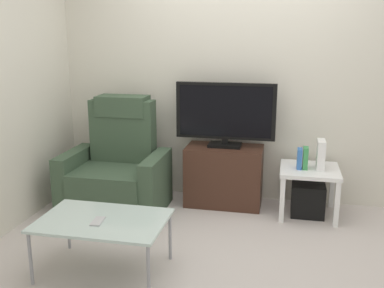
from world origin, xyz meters
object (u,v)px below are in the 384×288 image
Objects in this scene: book_leftmost at (299,159)px; game_console at (321,155)px; recliner_armchair at (117,170)px; television at (225,113)px; coffee_table at (103,222)px; cell_phone at (98,221)px; book_middle at (305,158)px; subwoofer_box at (308,199)px; side_table at (309,176)px; tv_stand at (224,176)px.

game_console is at bearing 8.97° from book_leftmost.
game_console is (1.93, 0.19, 0.22)m from recliner_armchair.
television is 3.60× the size of game_console.
television is 1.08× the size of coffee_table.
book_leftmost is at bearing -10.71° from television.
cell_phone reaches higher than coffee_table.
subwoofer_box is at bearing 23.07° from book_middle.
coffee_table is at bearing -136.74° from side_table.
book_middle is 1.99m from coffee_table.
book_middle is at bearing -167.65° from game_console.
book_middle is at bearing 0.00° from book_leftmost.
subwoofer_box is at bearing -8.07° from television.
cell_phone is (-0.67, -1.56, -0.52)m from television.
tv_stand is 1.06m from recliner_armchair.
coffee_table reaches higher than subwoofer_box.
television reaches higher than cell_phone.
book_leftmost is 1.95m from coffee_table.
coffee_table is (-1.43, -1.37, -0.18)m from book_middle.
game_console is (0.14, 0.03, 0.03)m from book_middle.
recliner_armchair is 1.96m from game_console.
subwoofer_box is at bearing 38.28° from cell_phone.
cell_phone is (-1.49, -1.44, 0.26)m from subwoofer_box.
coffee_table is (-1.57, -1.40, -0.21)m from game_console.
coffee_table is at bearing -113.54° from television.
book_leftmost is 0.92× the size of book_middle.
side_table is 2.00× the size of game_console.
book_leftmost is 1.24× the size of cell_phone.
game_console reaches higher than tv_stand.
book_middle is at bearing -9.99° from television.
recliner_armchair is at bearing -164.71° from tv_stand.
side_table is 0.23m from game_console.
game_console is 0.30× the size of coffee_table.
tv_stand reaches higher than subwoofer_box.
tv_stand is 0.63m from television.
game_console reaches higher than book_middle.
cell_phone reaches higher than subwoofer_box.
subwoofer_box is 1.51× the size of book_middle.
cell_phone is at bearing -135.95° from side_table.
tv_stand is at bearing 60.74° from cell_phone.
book_leftmost is at bearing -168.69° from subwoofer_box.
television is at bearing 169.29° from book_leftmost.
book_middle is 0.75× the size of game_console.
game_console is (0.09, 0.01, 0.21)m from side_table.
recliner_armchair reaches higher than cell_phone.
game_console is at bearing 6.34° from side_table.
book_leftmost reaches higher than tv_stand.
book_middle reaches higher than subwoofer_box.
recliner_armchair reaches higher than coffee_table.
book_middle is at bearing -156.93° from side_table.
book_leftmost is (0.72, -0.14, -0.38)m from television.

